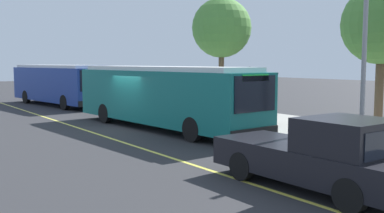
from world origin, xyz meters
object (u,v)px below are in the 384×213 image
pedestrian_commuter (222,102)px  pickup_truck (321,156)px  transit_bus_main (163,95)px  waiting_bench (248,111)px  transit_bus_second (59,83)px  route_sign_post (249,89)px

pedestrian_commuter → pickup_truck: bearing=-27.7°
transit_bus_main → pedestrian_commuter: transit_bus_main is taller
transit_bus_main → pickup_truck: transit_bus_main is taller
transit_bus_main → waiting_bench: (0.84, 4.64, -0.98)m
transit_bus_second → waiting_bench: 15.92m
pickup_truck → route_sign_post: size_ratio=1.94×
pickup_truck → route_sign_post: 9.61m
transit_bus_main → route_sign_post: size_ratio=4.29×
transit_bus_main → route_sign_post: (2.92, 2.81, 0.34)m
pickup_truck → waiting_bench: (-10.18, 6.87, -0.22)m
waiting_bench → route_sign_post: 3.07m
transit_bus_main → pickup_truck: (11.02, -2.23, -0.76)m
transit_bus_second → route_sign_post: (17.22, 2.94, 0.34)m
waiting_bench → route_sign_post: bearing=-41.5°
transit_bus_main → route_sign_post: same height
route_sign_post → pickup_truck: bearing=-31.9°
transit_bus_second → pickup_truck: transit_bus_second is taller
transit_bus_second → route_sign_post: bearing=9.7°
transit_bus_main → waiting_bench: 4.82m
pedestrian_commuter → transit_bus_second: bearing=-166.4°
transit_bus_second → pickup_truck: bearing=-4.7°
transit_bus_main → pickup_truck: size_ratio=2.21×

